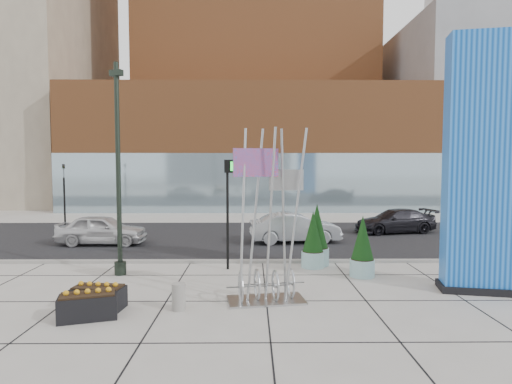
{
  "coord_description": "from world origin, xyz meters",
  "views": [
    {
      "loc": [
        0.58,
        -13.58,
        4.13
      ],
      "look_at": [
        0.71,
        2.0,
        3.09
      ],
      "focal_mm": 30.0,
      "sensor_mm": 36.0,
      "label": 1
    }
  ],
  "objects_px": {
    "car_white_west": "(102,230)",
    "overhead_street_sign": "(246,175)",
    "car_silver_mid": "(295,228)",
    "lamp_post": "(119,189)",
    "concrete_bollard": "(179,297)",
    "public_art_sculpture": "(267,256)",
    "blue_pylon": "(483,169)"
  },
  "relations": [
    {
      "from": "blue_pylon",
      "to": "car_white_west",
      "type": "relative_size",
      "value": 1.84
    },
    {
      "from": "lamp_post",
      "to": "blue_pylon",
      "type": "bearing_deg",
      "value": -10.15
    },
    {
      "from": "car_white_west",
      "to": "overhead_street_sign",
      "type": "bearing_deg",
      "value": -123.59
    },
    {
      "from": "public_art_sculpture",
      "to": "car_silver_mid",
      "type": "bearing_deg",
      "value": 70.73
    },
    {
      "from": "public_art_sculpture",
      "to": "car_white_west",
      "type": "distance_m",
      "value": 12.15
    },
    {
      "from": "lamp_post",
      "to": "concrete_bollard",
      "type": "relative_size",
      "value": 10.24
    },
    {
      "from": "overhead_street_sign",
      "to": "car_silver_mid",
      "type": "xyz_separation_m",
      "value": [
        2.46,
        5.59,
        -2.9
      ]
    },
    {
      "from": "blue_pylon",
      "to": "public_art_sculpture",
      "type": "distance_m",
      "value": 7.44
    },
    {
      "from": "blue_pylon",
      "to": "concrete_bollard",
      "type": "bearing_deg",
      "value": -158.64
    },
    {
      "from": "blue_pylon",
      "to": "public_art_sculpture",
      "type": "bearing_deg",
      "value": -161.07
    },
    {
      "from": "lamp_post",
      "to": "concrete_bollard",
      "type": "bearing_deg",
      "value": -53.77
    },
    {
      "from": "lamp_post",
      "to": "public_art_sculpture",
      "type": "relative_size",
      "value": 1.5
    },
    {
      "from": "concrete_bollard",
      "to": "overhead_street_sign",
      "type": "bearing_deg",
      "value": 68.42
    },
    {
      "from": "concrete_bollard",
      "to": "overhead_street_sign",
      "type": "relative_size",
      "value": 0.18
    },
    {
      "from": "public_art_sculpture",
      "to": "concrete_bollard",
      "type": "height_order",
      "value": "public_art_sculpture"
    },
    {
      "from": "lamp_post",
      "to": "car_silver_mid",
      "type": "bearing_deg",
      "value": 41.79
    },
    {
      "from": "overhead_street_sign",
      "to": "car_silver_mid",
      "type": "bearing_deg",
      "value": 77.17
    },
    {
      "from": "car_white_west",
      "to": "blue_pylon",
      "type": "bearing_deg",
      "value": -117.38
    },
    {
      "from": "overhead_street_sign",
      "to": "car_white_west",
      "type": "height_order",
      "value": "overhead_street_sign"
    },
    {
      "from": "overhead_street_sign",
      "to": "car_white_west",
      "type": "bearing_deg",
      "value": 156.3
    },
    {
      "from": "blue_pylon",
      "to": "car_silver_mid",
      "type": "relative_size",
      "value": 1.76
    },
    {
      "from": "car_silver_mid",
      "to": "lamp_post",
      "type": "bearing_deg",
      "value": 125.63
    },
    {
      "from": "overhead_street_sign",
      "to": "car_white_west",
      "type": "xyz_separation_m",
      "value": [
        -7.42,
        5.13,
        -2.91
      ]
    },
    {
      "from": "concrete_bollard",
      "to": "car_silver_mid",
      "type": "height_order",
      "value": "car_silver_mid"
    },
    {
      "from": "concrete_bollard",
      "to": "overhead_street_sign",
      "type": "distance_m",
      "value": 6.0
    },
    {
      "from": "blue_pylon",
      "to": "concrete_bollard",
      "type": "distance_m",
      "value": 10.21
    },
    {
      "from": "car_white_west",
      "to": "car_silver_mid",
      "type": "bearing_deg",
      "value": -86.29
    },
    {
      "from": "overhead_street_sign",
      "to": "car_white_west",
      "type": "distance_m",
      "value": 9.48
    },
    {
      "from": "public_art_sculpture",
      "to": "concrete_bollard",
      "type": "relative_size",
      "value": 6.84
    },
    {
      "from": "blue_pylon",
      "to": "car_silver_mid",
      "type": "height_order",
      "value": "blue_pylon"
    },
    {
      "from": "lamp_post",
      "to": "car_white_west",
      "type": "height_order",
      "value": "lamp_post"
    },
    {
      "from": "public_art_sculpture",
      "to": "car_silver_mid",
      "type": "relative_size",
      "value": 1.11
    }
  ]
}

